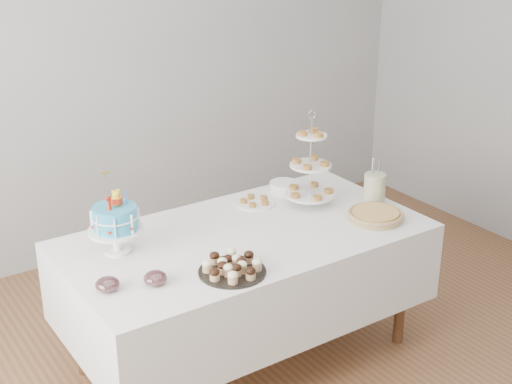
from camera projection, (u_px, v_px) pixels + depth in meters
floor at (277, 383)px, 3.82m from camera, size 5.00×5.00×0.00m
walls at (280, 144)px, 3.31m from camera, size 5.04×4.04×2.70m
table at (246, 272)px, 3.84m from camera, size 1.92×1.02×0.77m
birthday_cake at (116, 231)px, 3.51m from camera, size 0.28×0.28×0.43m
cupcake_tray at (232, 266)px, 3.35m from camera, size 0.32×0.32×0.07m
pie at (376, 215)px, 3.92m from camera, size 0.31×0.31×0.05m
tiered_stand at (311, 166)px, 4.04m from camera, size 0.29×0.29×0.56m
plate_stack at (284, 188)px, 4.28m from camera, size 0.18×0.18×0.07m
pastry_plate at (255, 202)px, 4.12m from camera, size 0.23×0.23×0.03m
jam_bowl_a at (155, 278)px, 3.25m from camera, size 0.11×0.11×0.07m
jam_bowl_b at (107, 285)px, 3.20m from camera, size 0.11×0.11×0.07m
utensil_pitcher at (375, 188)px, 4.10m from camera, size 0.13×0.12×0.28m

